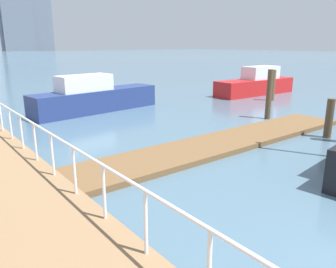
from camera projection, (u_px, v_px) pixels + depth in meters
ground_plane at (35, 106)px, 19.33m from camera, size 300.00×300.00×0.00m
floating_dock at (222, 143)px, 11.82m from camera, size 12.74×2.00×0.18m
boardwalk_railing at (34, 132)px, 8.95m from camera, size 0.06×26.79×1.08m
dock_piling_2 at (269, 95)px, 15.72m from camera, size 0.26×0.26×2.35m
dock_piling_3 at (273, 85)px, 20.91m from camera, size 0.30×0.30×1.94m
dock_piling_4 at (329, 118)px, 12.62m from camera, size 0.29×0.29×1.52m
moored_boat_1 at (256, 84)px, 23.59m from camera, size 6.68×1.86×1.96m
moored_boat_3 at (94, 97)px, 17.54m from camera, size 7.21×2.35×1.97m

